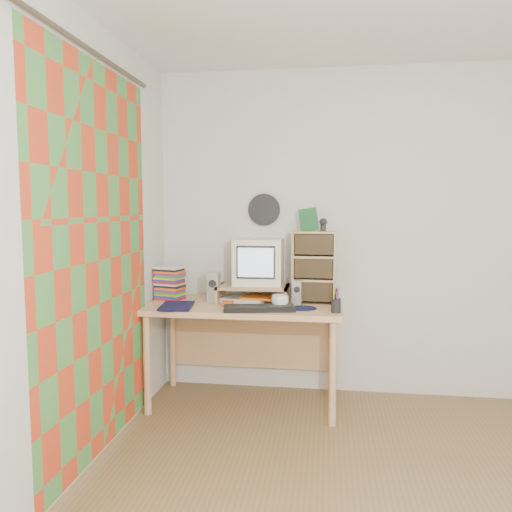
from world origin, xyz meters
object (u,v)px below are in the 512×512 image
(mug, at_px, (280,302))
(desk, at_px, (246,320))
(diary, at_px, (161,304))
(crt_monitor, at_px, (258,262))
(keyboard, at_px, (259,308))
(cd_rack, at_px, (314,267))
(dvd_stack, at_px, (169,281))

(mug, bearing_deg, desk, 143.60)
(mug, distance_m, diary, 0.83)
(diary, bearing_deg, crt_monitor, 23.88)
(desk, height_order, diary, diary)
(keyboard, distance_m, cd_rack, 0.56)
(keyboard, height_order, dvd_stack, dvd_stack)
(mug, relative_size, diary, 0.46)
(crt_monitor, bearing_deg, keyboard, -81.95)
(desk, bearing_deg, cd_rack, 6.34)
(desk, xyz_separation_m, mug, (0.27, -0.20, 0.18))
(cd_rack, xyz_separation_m, mug, (-0.23, -0.26, -0.22))
(dvd_stack, xyz_separation_m, mug, (0.87, -0.24, -0.09))
(desk, distance_m, cd_rack, 0.64)
(keyboard, relative_size, diary, 1.82)
(mug, xyz_separation_m, diary, (-0.82, -0.09, -0.02))
(crt_monitor, bearing_deg, desk, -134.08)
(cd_rack, relative_size, mug, 4.37)
(keyboard, relative_size, cd_rack, 0.91)
(desk, distance_m, dvd_stack, 0.66)
(keyboard, relative_size, mug, 4.00)
(mug, bearing_deg, cd_rack, 48.83)
(cd_rack, bearing_deg, dvd_stack, -177.14)
(desk, bearing_deg, mug, -36.40)
(desk, bearing_deg, diary, -152.02)
(crt_monitor, distance_m, keyboard, 0.47)
(cd_rack, height_order, mug, cd_rack)
(desk, relative_size, keyboard, 2.91)
(dvd_stack, height_order, mug, dvd_stack)
(desk, relative_size, crt_monitor, 3.88)
(desk, relative_size, cd_rack, 2.66)
(keyboard, bearing_deg, crt_monitor, 88.30)
(dvd_stack, bearing_deg, keyboard, -9.21)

